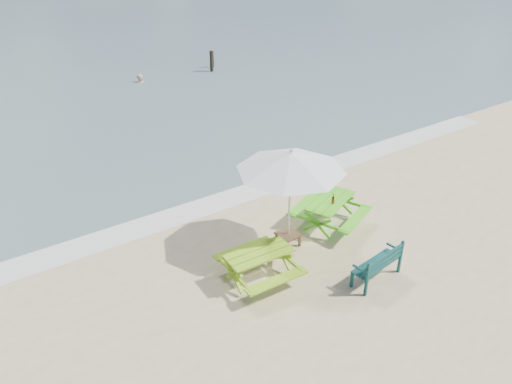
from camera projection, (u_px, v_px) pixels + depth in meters
foam_strip at (229, 199)px, 13.84m from camera, size 22.00×0.90×0.01m
picnic_table_left at (259, 266)px, 10.63m from camera, size 1.49×1.65×0.68m
picnic_table_right at (330, 213)px, 12.52m from camera, size 2.02×2.12×0.72m
park_bench at (376, 270)px, 10.65m from camera, size 1.31×0.58×0.78m
side_table at (288, 239)px, 11.82m from camera, size 0.49×0.49×0.32m
patio_umbrella at (291, 161)px, 10.84m from camera, size 2.46×2.46×2.43m
beer_bottle at (333, 200)px, 12.16m from camera, size 0.07×0.07×0.26m
swimmer at (141, 92)px, 23.99m from camera, size 0.65×0.44×1.71m
mooring_pilings at (212, 62)px, 25.50m from camera, size 0.56×0.76×1.24m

